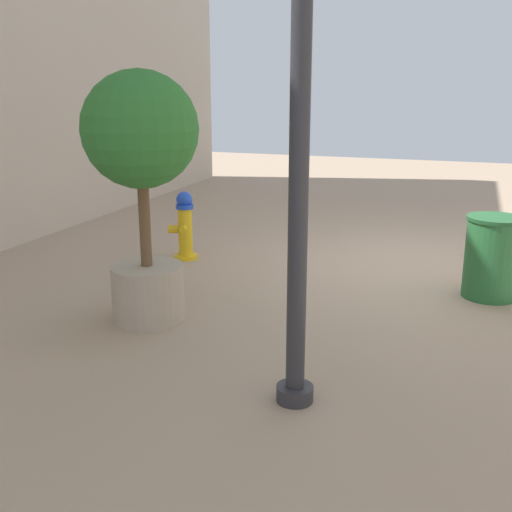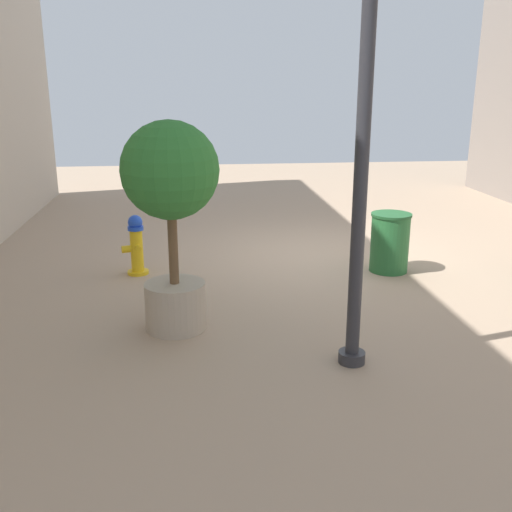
# 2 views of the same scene
# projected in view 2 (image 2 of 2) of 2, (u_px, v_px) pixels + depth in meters

# --- Properties ---
(ground_plane) EXTENTS (23.40, 23.40, 0.00)m
(ground_plane) POSITION_uv_depth(u_px,v_px,m) (319.00, 255.00, 9.91)
(ground_plane) COLOR tan
(fire_hydrant) EXTENTS (0.39, 0.42, 0.92)m
(fire_hydrant) POSITION_uv_depth(u_px,v_px,m) (136.00, 245.00, 8.80)
(fire_hydrant) COLOR gold
(fire_hydrant) RESTS_ON ground_plane
(planter_tree) EXTENTS (1.10, 1.10, 2.43)m
(planter_tree) POSITION_uv_depth(u_px,v_px,m) (171.00, 196.00, 6.50)
(planter_tree) COLOR tan
(planter_tree) RESTS_ON ground_plane
(street_lamp) EXTENTS (0.36, 0.36, 4.25)m
(street_lamp) POSITION_uv_depth(u_px,v_px,m) (365.00, 104.00, 5.35)
(street_lamp) COLOR #2D2D33
(street_lamp) RESTS_ON ground_plane
(trash_bin) EXTENTS (0.61, 0.61, 0.91)m
(trash_bin) POSITION_uv_depth(u_px,v_px,m) (390.00, 242.00, 8.94)
(trash_bin) COLOR #266633
(trash_bin) RESTS_ON ground_plane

